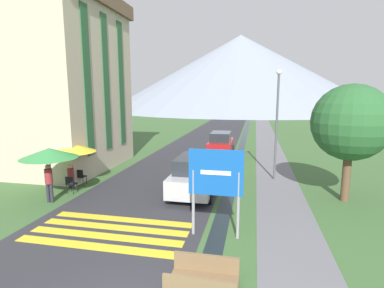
% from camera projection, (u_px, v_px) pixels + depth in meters
% --- Properties ---
extents(ground_plane, '(160.00, 160.00, 0.00)m').
position_uv_depth(ground_plane, '(226.00, 150.00, 25.43)').
color(ground_plane, '#3D6033').
extents(road, '(6.40, 60.00, 0.01)m').
position_uv_depth(road, '(213.00, 134.00, 35.59)').
color(road, '#2D2D33').
rests_on(road, ground_plane).
extents(footpath, '(2.20, 60.00, 0.01)m').
position_uv_depth(footpath, '(266.00, 136.00, 34.35)').
color(footpath, slate).
rests_on(footpath, ground_plane).
extents(drainage_channel, '(0.60, 60.00, 0.00)m').
position_uv_depth(drainage_channel, '(245.00, 135.00, 34.84)').
color(drainage_channel, black).
rests_on(drainage_channel, ground_plane).
extents(crosswalk_marking, '(5.44, 2.54, 0.01)m').
position_uv_depth(crosswalk_marking, '(110.00, 232.00, 10.39)').
color(crosswalk_marking, yellow).
rests_on(crosswalk_marking, ground_plane).
extents(mountain_distant, '(82.02, 82.02, 22.84)m').
position_uv_depth(mountain_distant, '(240.00, 73.00, 93.86)').
color(mountain_distant, gray).
rests_on(mountain_distant, ground_plane).
extents(hotel_building, '(6.01, 8.15, 10.77)m').
position_uv_depth(hotel_building, '(65.00, 76.00, 18.66)').
color(hotel_building, '#BCAD93').
rests_on(hotel_building, ground_plane).
extents(road_sign, '(1.80, 0.11, 2.97)m').
position_uv_depth(road_sign, '(216.00, 180.00, 9.75)').
color(road_sign, gray).
rests_on(road_sign, ground_plane).
extents(footbridge, '(1.70, 1.10, 0.65)m').
position_uv_depth(footbridge, '(203.00, 282.00, 7.25)').
color(footbridge, brown).
rests_on(footbridge, ground_plane).
extents(parked_car_near, '(1.99, 4.52, 1.82)m').
position_uv_depth(parked_car_near, '(196.00, 174.00, 14.39)').
color(parked_car_near, '#B2B2B7').
rests_on(parked_car_near, ground_plane).
extents(parked_car_far, '(1.82, 4.04, 1.82)m').
position_uv_depth(parked_car_far, '(221.00, 143.00, 23.45)').
color(parked_car_far, '#A31919').
rests_on(parked_car_far, ground_plane).
extents(cafe_chair_middle, '(0.40, 0.40, 0.85)m').
position_uv_depth(cafe_chair_middle, '(81.00, 176.00, 15.63)').
color(cafe_chair_middle, black).
rests_on(cafe_chair_middle, ground_plane).
extents(cafe_chair_near_left, '(0.40, 0.40, 0.85)m').
position_uv_depth(cafe_chair_near_left, '(71.00, 183.00, 14.33)').
color(cafe_chair_near_left, black).
rests_on(cafe_chair_near_left, ground_plane).
extents(cafe_chair_far_left, '(0.40, 0.40, 0.85)m').
position_uv_depth(cafe_chair_far_left, '(89.00, 168.00, 17.18)').
color(cafe_chair_far_left, black).
rests_on(cafe_chair_far_left, ground_plane).
extents(cafe_umbrella_front_green, '(2.45, 2.45, 2.39)m').
position_uv_depth(cafe_umbrella_front_green, '(49.00, 153.00, 13.14)').
color(cafe_umbrella_front_green, '#B7B2A8').
rests_on(cafe_umbrella_front_green, ground_plane).
extents(cafe_umbrella_middle_yellow, '(2.33, 2.33, 2.20)m').
position_uv_depth(cafe_umbrella_middle_yellow, '(73.00, 148.00, 15.50)').
color(cafe_umbrella_middle_yellow, '#B7B2A8').
rests_on(cafe_umbrella_middle_yellow, ground_plane).
extents(person_standing_terrace, '(0.32, 0.32, 1.72)m').
position_uv_depth(person_standing_terrace, '(49.00, 180.00, 13.07)').
color(person_standing_terrace, '#282833').
rests_on(person_standing_terrace, ground_plane).
extents(person_seated_near, '(0.32, 0.32, 1.24)m').
position_uv_depth(person_seated_near, '(71.00, 175.00, 15.09)').
color(person_seated_near, '#282833').
rests_on(person_seated_near, ground_plane).
extents(streetlamp, '(0.28, 0.28, 6.01)m').
position_uv_depth(streetlamp, '(277.00, 117.00, 16.23)').
color(streetlamp, '#515156').
rests_on(streetlamp, ground_plane).
extents(tree_by_path, '(3.30, 3.30, 5.17)m').
position_uv_depth(tree_by_path, '(351.00, 123.00, 12.85)').
color(tree_by_path, brown).
rests_on(tree_by_path, ground_plane).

